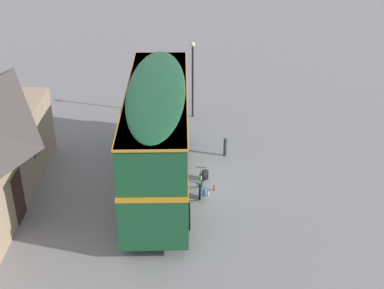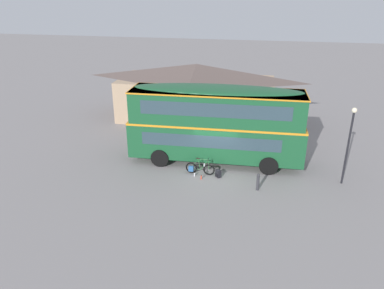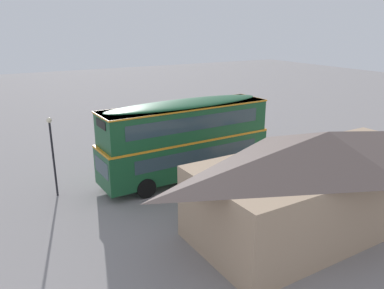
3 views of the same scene
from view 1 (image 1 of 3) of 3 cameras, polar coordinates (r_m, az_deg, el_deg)
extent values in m
plane|color=gray|center=(23.93, 0.03, -4.17)|extent=(120.00, 120.00, 0.00)
cylinder|color=black|center=(26.47, -5.88, 0.41)|extent=(1.11, 0.32, 1.10)
cylinder|color=black|center=(26.37, -0.72, 0.45)|extent=(1.11, 0.32, 1.10)
cylinder|color=black|center=(20.98, -7.16, -7.77)|extent=(1.11, 0.32, 1.10)
cylinder|color=black|center=(20.85, -0.59, -7.76)|extent=(1.11, 0.32, 1.10)
cube|color=#19512D|center=(23.09, -3.63, -1.14)|extent=(10.51, 2.89, 2.10)
cube|color=orange|center=(22.59, -3.71, 1.26)|extent=(10.53, 2.91, 0.12)
cube|color=#19512D|center=(22.17, -3.79, 3.52)|extent=(10.19, 2.83, 1.90)
ellipsoid|color=#19512D|center=(21.77, -3.87, 5.99)|extent=(9.98, 2.77, 0.36)
cube|color=#2D424C|center=(27.64, -3.24, 4.54)|extent=(0.14, 2.05, 0.90)
cube|color=black|center=(26.68, -3.38, 9.03)|extent=(0.11, 1.38, 0.44)
cube|color=#2D424C|center=(22.75, -0.55, -0.70)|extent=(8.12, 0.35, 0.76)
cube|color=#2D424C|center=(22.08, -0.64, 3.91)|extent=(8.54, 0.36, 0.80)
cube|color=#2D424C|center=(22.87, -6.77, -0.75)|extent=(8.12, 0.35, 0.76)
cube|color=#2D424C|center=(22.20, -6.94, 3.83)|extent=(8.54, 0.36, 0.80)
cube|color=orange|center=(21.81, -3.86, 5.70)|extent=(10.30, 2.91, 0.08)
torus|color=black|center=(23.54, 1.01, -3.79)|extent=(0.68, 0.11, 0.68)
torus|color=black|center=(22.65, 0.87, -5.19)|extent=(0.68, 0.11, 0.68)
cylinder|color=#B2B2B7|center=(23.54, 1.01, -3.79)|extent=(0.05, 0.10, 0.05)
cylinder|color=#B2B2B7|center=(22.65, 0.87, -5.19)|extent=(0.05, 0.10, 0.05)
cylinder|color=#2D6B38|center=(23.16, 0.97, -3.58)|extent=(0.48, 0.06, 0.69)
cylinder|color=#2D6B38|center=(22.92, 0.97, -2.95)|extent=(0.59, 0.06, 0.04)
cylinder|color=#2D6B38|center=(22.90, 0.94, -3.95)|extent=(0.18, 0.04, 0.68)
cylinder|color=#2D6B38|center=(22.90, 0.90, -4.88)|extent=(0.55, 0.05, 0.09)
cylinder|color=#2D6B38|center=(22.66, 0.90, -4.25)|extent=(0.43, 0.05, 0.63)
cylinder|color=#2D6B38|center=(23.36, 1.01, -3.19)|extent=(0.09, 0.04, 0.61)
cylinder|color=black|center=(23.15, 1.01, -2.48)|extent=(0.05, 0.46, 0.03)
ellipsoid|color=black|center=(22.64, 0.93, -3.28)|extent=(0.26, 0.11, 0.06)
cube|color=#2D609E|center=(22.65, 1.28, -5.13)|extent=(0.29, 0.15, 0.32)
cylinder|color=silver|center=(23.16, 0.97, -3.58)|extent=(0.07, 0.07, 0.18)
cube|color=black|center=(24.08, 1.34, -3.33)|extent=(0.38, 0.38, 0.45)
ellipsoid|color=black|center=(23.96, 1.35, -2.87)|extent=(0.36, 0.36, 0.10)
cube|color=black|center=(24.04, 1.55, -3.57)|extent=(0.18, 0.19, 0.16)
cylinder|color=black|center=(24.20, 1.29, -3.15)|extent=(0.05, 0.05, 0.36)
cylinder|color=black|center=(24.10, 1.00, -3.30)|extent=(0.05, 0.05, 0.36)
cylinder|color=silver|center=(23.00, 1.74, -5.33)|extent=(0.07, 0.07, 0.21)
cylinder|color=black|center=(22.94, 1.75, -5.08)|extent=(0.04, 0.04, 0.03)
cylinder|color=#D84C33|center=(23.38, 2.43, -4.72)|extent=(0.08, 0.08, 0.22)
cylinder|color=black|center=(23.31, 2.43, -4.47)|extent=(0.05, 0.05, 0.03)
cube|color=#3D2319|center=(22.17, -18.21, -5.40)|extent=(1.10, 0.06, 2.10)
cube|color=#2D424C|center=(24.34, -16.46, 0.03)|extent=(1.10, 0.06, 0.90)
cylinder|color=black|center=(29.42, 0.07, 6.69)|extent=(0.11, 0.11, 4.13)
sphere|color=#F2E5BF|center=(28.70, 0.07, 10.76)|extent=(0.28, 0.28, 0.28)
cylinder|color=#333338|center=(25.98, 3.60, -0.37)|extent=(0.16, 0.16, 0.85)
sphere|color=#333338|center=(25.76, 3.63, 0.54)|extent=(0.16, 0.16, 0.16)
camera|label=2|loc=(29.76, 42.39, 15.96)|focal=34.52mm
camera|label=3|loc=(37.09, -34.70, 17.51)|focal=35.68mm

